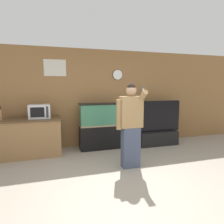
# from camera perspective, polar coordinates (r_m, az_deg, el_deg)

# --- Properties ---
(ground_plane) EXTENTS (18.00, 18.00, 0.00)m
(ground_plane) POSITION_cam_1_polar(r_m,az_deg,el_deg) (3.41, 3.61, -21.03)
(ground_plane) COLOR gray
(wall_back_paneled) EXTENTS (10.00, 0.08, 2.60)m
(wall_back_paneled) POSITION_cam_1_polar(r_m,az_deg,el_deg) (5.45, -5.65, 3.95)
(wall_back_paneled) COLOR olive
(wall_back_paneled) RESTS_ON ground_plane
(counter_island) EXTENTS (1.59, 0.66, 0.88)m
(counter_island) POSITION_cam_1_polar(r_m,az_deg,el_deg) (5.07, -23.32, -6.73)
(counter_island) COLOR olive
(counter_island) RESTS_ON ground_plane
(microwave) EXTENTS (0.48, 0.33, 0.32)m
(microwave) POSITION_cam_1_polar(r_m,az_deg,el_deg) (4.96, -19.99, 0.17)
(microwave) COLOR silver
(microwave) RESTS_ON counter_island
(aquarium_on_stand) EXTENTS (1.05, 0.38, 1.19)m
(aquarium_on_stand) POSITION_cam_1_polar(r_m,az_deg,el_deg) (5.20, -3.53, -4.07)
(aquarium_on_stand) COLOR black
(aquarium_on_stand) RESTS_ON ground_plane
(tv_on_stand) EXTENTS (1.34, 0.40, 1.23)m
(tv_on_stand) POSITION_cam_1_polar(r_m,az_deg,el_deg) (5.72, 12.85, -5.64)
(tv_on_stand) COLOR black
(tv_on_stand) RESTS_ON ground_plane
(person_standing) EXTENTS (0.53, 0.40, 1.68)m
(person_standing) POSITION_cam_1_polar(r_m,az_deg,el_deg) (3.96, 5.30, -3.55)
(person_standing) COLOR #424C66
(person_standing) RESTS_ON ground_plane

